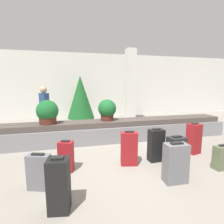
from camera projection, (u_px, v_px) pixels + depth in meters
name	position (u px, v px, depth m)	size (l,w,h in m)	color
ground_plane	(128.00, 160.00, 3.90)	(18.00, 18.00, 0.00)	gray
back_wall	(93.00, 86.00, 8.90)	(18.00, 0.06, 3.20)	silver
carousel	(112.00, 131.00, 5.27)	(7.37, 0.77, 0.62)	gray
pillar	(130.00, 86.00, 7.77)	(0.41, 0.41, 3.20)	silver
suitcase_0	(222.00, 157.00, 3.49)	(0.39, 0.22, 0.51)	#5B6647
suitcase_1	(66.00, 156.00, 3.38)	(0.31, 0.27, 0.62)	maroon
suitcase_2	(59.00, 185.00, 2.30)	(0.31, 0.29, 0.76)	black
suitcase_3	(194.00, 138.00, 4.27)	(0.34, 0.32, 0.76)	maroon
suitcase_4	(176.00, 163.00, 3.00)	(0.40, 0.25, 0.71)	slate
suitcase_5	(39.00, 172.00, 2.80)	(0.39, 0.27, 0.61)	slate
suitcase_6	(176.00, 152.00, 3.56)	(0.36, 0.28, 0.66)	#232328
suitcase_7	(129.00, 148.00, 3.64)	(0.37, 0.27, 0.73)	maroon
suitcase_8	(156.00, 145.00, 3.83)	(0.33, 0.23, 0.74)	black
potted_plant_0	(107.00, 110.00, 5.16)	(0.54, 0.54, 0.63)	#4C2319
potted_plant_1	(47.00, 112.00, 4.70)	(0.58, 0.58, 0.65)	#4C2319
traveler_0	(45.00, 106.00, 5.77)	(0.34, 0.36, 1.62)	#282833
decorated_tree	(81.00, 97.00, 7.72)	(1.19, 1.19, 2.05)	#4C331E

